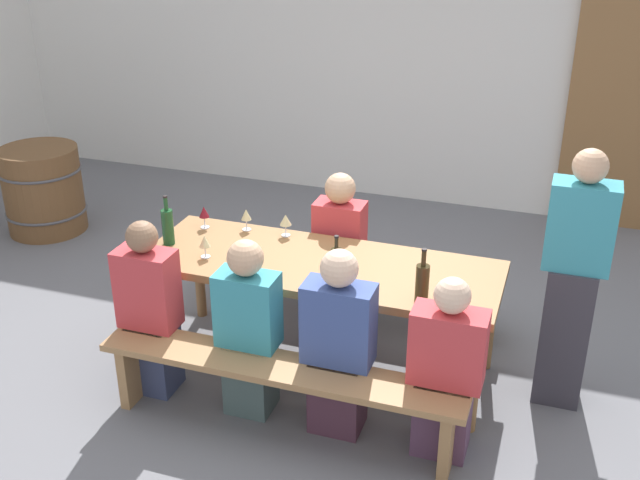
% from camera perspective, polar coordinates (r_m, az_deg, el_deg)
% --- Properties ---
extents(ground_plane, '(24.00, 24.00, 0.00)m').
position_cam_1_polar(ground_plane, '(5.05, 0.00, -9.28)').
color(ground_plane, slate).
extents(back_wall, '(14.00, 0.20, 3.20)m').
position_cam_1_polar(back_wall, '(7.32, 8.24, 14.98)').
color(back_wall, silver).
rests_on(back_wall, ground).
extents(wooden_door, '(0.90, 0.06, 2.10)m').
position_cam_1_polar(wooden_door, '(7.18, 21.45, 8.82)').
color(wooden_door, olive).
rests_on(wooden_door, ground).
extents(tasting_table, '(2.20, 0.79, 0.75)m').
position_cam_1_polar(tasting_table, '(4.71, 0.00, -2.50)').
color(tasting_table, olive).
rests_on(tasting_table, ground).
extents(bench_near, '(2.10, 0.30, 0.45)m').
position_cam_1_polar(bench_near, '(4.32, -3.02, -10.25)').
color(bench_near, '#9E7247').
rests_on(bench_near, ground).
extents(bench_far, '(2.10, 0.30, 0.45)m').
position_cam_1_polar(bench_far, '(5.44, 2.36, -2.24)').
color(bench_far, '#9E7247').
rests_on(bench_far, ground).
extents(wine_bottle_0, '(0.07, 0.07, 0.33)m').
position_cam_1_polar(wine_bottle_0, '(4.95, -11.25, 1.03)').
color(wine_bottle_0, '#194723').
rests_on(wine_bottle_0, tasting_table).
extents(wine_bottle_1, '(0.08, 0.08, 0.31)m').
position_cam_1_polar(wine_bottle_1, '(4.24, 7.61, -3.08)').
color(wine_bottle_1, '#332814').
rests_on(wine_bottle_1, tasting_table).
extents(wine_bottle_2, '(0.06, 0.06, 0.31)m').
position_cam_1_polar(wine_bottle_2, '(4.36, 1.21, -1.97)').
color(wine_bottle_2, '#332814').
rests_on(wine_bottle_2, tasting_table).
extents(wine_glass_0, '(0.08, 0.08, 0.15)m').
position_cam_1_polar(wine_glass_0, '(4.98, -2.57, 1.46)').
color(wine_glass_0, silver).
rests_on(wine_glass_0, tasting_table).
extents(wine_glass_1, '(0.07, 0.07, 0.15)m').
position_cam_1_polar(wine_glass_1, '(5.15, -8.61, 2.01)').
color(wine_glass_1, silver).
rests_on(wine_glass_1, tasting_table).
extents(wine_glass_2, '(0.07, 0.07, 0.15)m').
position_cam_1_polar(wine_glass_2, '(5.09, -5.51, 1.83)').
color(wine_glass_2, silver).
rests_on(wine_glass_2, tasting_table).
extents(wine_glass_3, '(0.07, 0.07, 0.14)m').
position_cam_1_polar(wine_glass_3, '(4.75, -8.57, -0.16)').
color(wine_glass_3, silver).
rests_on(wine_glass_3, tasting_table).
extents(seated_guest_near_0, '(0.35, 0.24, 1.12)m').
position_cam_1_polar(seated_guest_near_0, '(4.69, -12.52, -5.27)').
color(seated_guest_near_0, '#363E60').
rests_on(seated_guest_near_0, ground).
extents(seated_guest_near_1, '(0.35, 0.24, 1.10)m').
position_cam_1_polar(seated_guest_near_1, '(4.42, -5.32, -6.79)').
color(seated_guest_near_1, '#425553').
rests_on(seated_guest_near_1, ground).
extents(seated_guest_near_2, '(0.39, 0.24, 1.12)m').
position_cam_1_polar(seated_guest_near_2, '(4.25, 1.37, -7.96)').
color(seated_guest_near_2, '#492937').
rests_on(seated_guest_near_2, ground).
extents(seated_guest_near_3, '(0.39, 0.24, 1.06)m').
position_cam_1_polar(seated_guest_near_3, '(4.17, 9.34, -9.73)').
color(seated_guest_near_3, '#573751').
rests_on(seated_guest_near_3, ground).
extents(seated_guest_far_0, '(0.34, 0.24, 1.13)m').
position_cam_1_polar(seated_guest_far_0, '(5.24, 1.45, -1.06)').
color(seated_guest_far_0, navy).
rests_on(seated_guest_far_0, ground).
extents(standing_host, '(0.36, 0.24, 1.58)m').
position_cam_1_polar(standing_host, '(4.61, 18.19, -3.24)').
color(standing_host, '#333038').
rests_on(standing_host, ground).
extents(wine_barrel, '(0.71, 0.71, 0.76)m').
position_cam_1_polar(wine_barrel, '(7.22, -19.87, 3.53)').
color(wine_barrel, brown).
rests_on(wine_barrel, ground).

